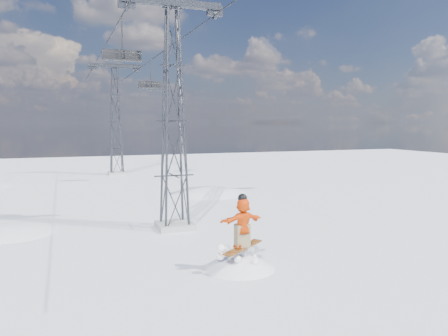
{
  "coord_description": "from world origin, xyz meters",
  "views": [
    {
      "loc": [
        -4.47,
        -13.51,
        5.41
      ],
      "look_at": [
        1.88,
        3.62,
        3.52
      ],
      "focal_mm": 35.0,
      "sensor_mm": 36.0,
      "label": 1
    }
  ],
  "objects_px": {
    "snowboarder_jump": "(239,310)",
    "lift_tower_far": "(116,122)",
    "lift_tower_near": "(174,122)",
    "lift_chair_near": "(122,56)"
  },
  "relations": [
    {
      "from": "snowboarder_jump",
      "to": "lift_tower_far",
      "type": "bearing_deg",
      "value": 91.41
    },
    {
      "from": "lift_tower_near",
      "to": "lift_chair_near",
      "type": "distance_m",
      "value": 4.47
    },
    {
      "from": "lift_tower_near",
      "to": "lift_chair_near",
      "type": "xyz_separation_m",
      "value": [
        -2.2,
        1.93,
        3.38
      ]
    },
    {
      "from": "snowboarder_jump",
      "to": "lift_chair_near",
      "type": "distance_m",
      "value": 14.0
    },
    {
      "from": "lift_tower_near",
      "to": "lift_tower_far",
      "type": "height_order",
      "value": "same"
    },
    {
      "from": "lift_tower_far",
      "to": "snowboarder_jump",
      "type": "relative_size",
      "value": 1.67
    },
    {
      "from": "snowboarder_jump",
      "to": "lift_chair_near",
      "type": "bearing_deg",
      "value": 108.73
    },
    {
      "from": "snowboarder_jump",
      "to": "lift_tower_near",
      "type": "bearing_deg",
      "value": 96.51
    },
    {
      "from": "lift_tower_near",
      "to": "lift_chair_near",
      "type": "bearing_deg",
      "value": 138.74
    },
    {
      "from": "lift_tower_near",
      "to": "snowboarder_jump",
      "type": "distance_m",
      "value": 9.9
    }
  ]
}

